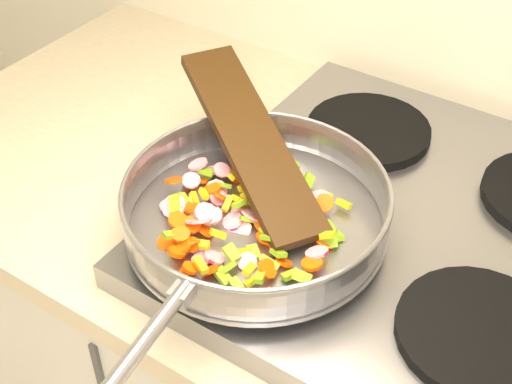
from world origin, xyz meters
The scene contains 7 objects.
cooktop centered at (-0.70, 1.67, 0.92)m, with size 0.60×0.60×0.04m, color #939399.
grate_fl centered at (-0.84, 1.52, 0.95)m, with size 0.19×0.19×0.02m, color black.
grate_fr centered at (-0.56, 1.52, 0.95)m, with size 0.19×0.19×0.02m, color black.
grate_bl centered at (-0.84, 1.81, 0.95)m, with size 0.19×0.19×0.02m, color black.
saute_pan centered at (-0.86, 1.52, 0.99)m, with size 0.39×0.55×0.06m.
vegetable_heap centered at (-0.88, 1.52, 0.97)m, with size 0.26×0.27×0.05m.
wooden_spatula centered at (-0.92, 1.60, 1.02)m, with size 0.34×0.08×0.02m, color black.
Camera 1 is at (-0.49, 0.97, 1.59)m, focal length 50.00 mm.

